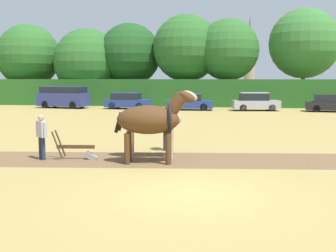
{
  "coord_description": "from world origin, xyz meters",
  "views": [
    {
      "loc": [
        1.09,
        -10.24,
        2.9
      ],
      "look_at": [
        -1.4,
        5.15,
        1.1
      ],
      "focal_mm": 45.0,
      "sensor_mm": 36.0,
      "label": 1
    }
  ],
  "objects_px": {
    "tree_center_right": "(228,50)",
    "tree_right": "(304,43)",
    "tree_center": "(186,48)",
    "draft_horse_lead_left": "(151,120)",
    "farmer_beside_team": "(166,127)",
    "farmer_at_plow": "(42,134)",
    "parked_car_center_left": "(189,102)",
    "parked_car_center": "(255,102)",
    "church_spire": "(250,53)",
    "parked_car_left": "(128,101)",
    "plow": "(79,150)",
    "tree_left": "(87,62)",
    "parked_car_center_right": "(332,104)",
    "tree_center_left": "(130,55)",
    "parked_van": "(63,97)",
    "tree_far_left": "(28,56)",
    "draft_horse_lead_right": "(154,119)"
  },
  "relations": [
    {
      "from": "tree_left",
      "to": "parked_car_center_left",
      "type": "xyz_separation_m",
      "value": [
        12.5,
        -8.31,
        -3.92
      ]
    },
    {
      "from": "farmer_beside_team",
      "to": "plow",
      "type": "bearing_deg",
      "value": -132.09
    },
    {
      "from": "parked_car_center_left",
      "to": "parked_car_center",
      "type": "relative_size",
      "value": 0.98
    },
    {
      "from": "parked_van",
      "to": "parked_car_center_left",
      "type": "distance_m",
      "value": 12.17
    },
    {
      "from": "church_spire",
      "to": "draft_horse_lead_left",
      "type": "xyz_separation_m",
      "value": [
        -5.12,
        -65.02,
        -5.92
      ]
    },
    {
      "from": "draft_horse_lead_right",
      "to": "plow",
      "type": "bearing_deg",
      "value": -168.22
    },
    {
      "from": "parked_car_left",
      "to": "parked_car_center",
      "type": "height_order",
      "value": "parked_car_center"
    },
    {
      "from": "tree_far_left",
      "to": "draft_horse_lead_left",
      "type": "xyz_separation_m",
      "value": [
        21.04,
        -32.27,
        -3.91
      ]
    },
    {
      "from": "tree_center_right",
      "to": "farmer_beside_team",
      "type": "bearing_deg",
      "value": -93.68
    },
    {
      "from": "church_spire",
      "to": "parked_car_left",
      "type": "height_order",
      "value": "church_spire"
    },
    {
      "from": "tree_left",
      "to": "parked_car_center_left",
      "type": "height_order",
      "value": "tree_left"
    },
    {
      "from": "church_spire",
      "to": "parked_car_center_left",
      "type": "distance_m",
      "value": 42.44
    },
    {
      "from": "farmer_at_plow",
      "to": "parked_car_center",
      "type": "xyz_separation_m",
      "value": [
        8.44,
        23.86,
        -0.17
      ]
    },
    {
      "from": "parked_car_left",
      "to": "parked_car_center_right",
      "type": "distance_m",
      "value": 18.01
    },
    {
      "from": "parked_van",
      "to": "tree_left",
      "type": "bearing_deg",
      "value": 101.51
    },
    {
      "from": "parked_car_left",
      "to": "parked_car_center_left",
      "type": "bearing_deg",
      "value": -0.22
    },
    {
      "from": "tree_right",
      "to": "parked_car_center_left",
      "type": "distance_m",
      "value": 15.16
    },
    {
      "from": "tree_center_right",
      "to": "tree_right",
      "type": "xyz_separation_m",
      "value": [
        7.82,
        1.22,
        0.66
      ]
    },
    {
      "from": "tree_far_left",
      "to": "parked_car_left",
      "type": "relative_size",
      "value": 2.1
    },
    {
      "from": "tree_far_left",
      "to": "tree_left",
      "type": "distance_m",
      "value": 7.28
    },
    {
      "from": "farmer_at_plow",
      "to": "parked_van",
      "type": "xyz_separation_m",
      "value": [
        -9.51,
        24.26,
        0.14
      ]
    },
    {
      "from": "tree_left",
      "to": "tree_center_right",
      "type": "relative_size",
      "value": 0.93
    },
    {
      "from": "farmer_beside_team",
      "to": "farmer_at_plow",
      "type": "bearing_deg",
      "value": -139.42
    },
    {
      "from": "draft_horse_lead_left",
      "to": "parked_car_left",
      "type": "distance_m",
      "value": 25.11
    },
    {
      "from": "tree_far_left",
      "to": "farmer_beside_team",
      "type": "xyz_separation_m",
      "value": [
        21.11,
        -29.73,
        -4.46
      ]
    },
    {
      "from": "parked_car_center_right",
      "to": "tree_center_left",
      "type": "bearing_deg",
      "value": 161.35
    },
    {
      "from": "draft_horse_lead_left",
      "to": "tree_center_right",
      "type": "bearing_deg",
      "value": 79.42
    },
    {
      "from": "tree_left",
      "to": "parked_car_center",
      "type": "xyz_separation_m",
      "value": [
        18.3,
        -8.1,
        -3.87
      ]
    },
    {
      "from": "tree_far_left",
      "to": "parked_car_center",
      "type": "height_order",
      "value": "tree_far_left"
    },
    {
      "from": "tree_center_left",
      "to": "parked_car_center_left",
      "type": "height_order",
      "value": "tree_center_left"
    },
    {
      "from": "tree_left",
      "to": "draft_horse_lead_left",
      "type": "distance_m",
      "value": 34.92
    },
    {
      "from": "church_spire",
      "to": "parked_car_left",
      "type": "bearing_deg",
      "value": -106.63
    },
    {
      "from": "tree_center",
      "to": "tree_center_right",
      "type": "relative_size",
      "value": 1.07
    },
    {
      "from": "farmer_at_plow",
      "to": "parked_car_center",
      "type": "distance_m",
      "value": 25.31
    },
    {
      "from": "plow",
      "to": "farmer_beside_team",
      "type": "distance_m",
      "value": 3.64
    },
    {
      "from": "tree_center_right",
      "to": "draft_horse_lead_right",
      "type": "relative_size",
      "value": 3.02
    },
    {
      "from": "tree_center",
      "to": "church_spire",
      "type": "height_order",
      "value": "church_spire"
    },
    {
      "from": "parked_car_center_left",
      "to": "tree_center_left",
      "type": "bearing_deg",
      "value": 129.55
    },
    {
      "from": "tree_right",
      "to": "parked_car_center_right",
      "type": "xyz_separation_m",
      "value": [
        1.16,
        -8.68,
        -5.72
      ]
    },
    {
      "from": "parked_van",
      "to": "draft_horse_lead_left",
      "type": "bearing_deg",
      "value": -52.07
    },
    {
      "from": "tree_center_right",
      "to": "church_spire",
      "type": "relative_size",
      "value": 0.64
    },
    {
      "from": "tree_center",
      "to": "parked_car_center_left",
      "type": "bearing_deg",
      "value": -81.2
    },
    {
      "from": "tree_center_left",
      "to": "tree_center",
      "type": "distance_m",
      "value": 6.57
    },
    {
      "from": "plow",
      "to": "parked_van",
      "type": "relative_size",
      "value": 0.32
    },
    {
      "from": "church_spire",
      "to": "draft_horse_lead_right",
      "type": "height_order",
      "value": "church_spire"
    },
    {
      "from": "draft_horse_lead_left",
      "to": "parked_van",
      "type": "distance_m",
      "value": 27.7
    },
    {
      "from": "tree_center_left",
      "to": "tree_center_right",
      "type": "bearing_deg",
      "value": -7.31
    },
    {
      "from": "tree_center",
      "to": "draft_horse_lead_left",
      "type": "relative_size",
      "value": 3.43
    },
    {
      "from": "plow",
      "to": "parked_car_center",
      "type": "height_order",
      "value": "parked_car_center"
    },
    {
      "from": "tree_left",
      "to": "draft_horse_lead_left",
      "type": "bearing_deg",
      "value": -66.6
    }
  ]
}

